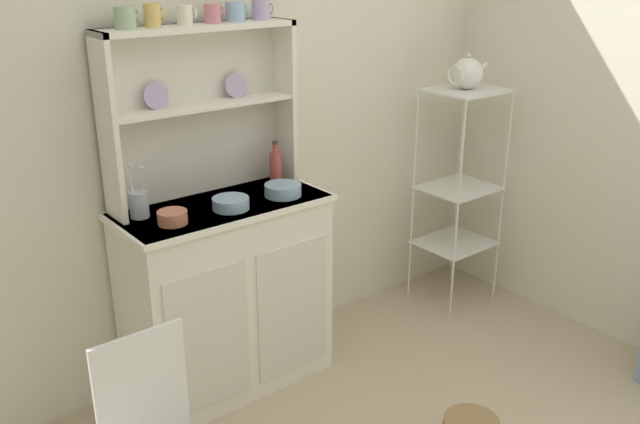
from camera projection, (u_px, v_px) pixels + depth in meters
name	position (u px, v px, depth m)	size (l,w,h in m)	color
wall_back	(231.00, 111.00, 3.18)	(3.84, 0.05, 2.50)	silver
hutch_cabinet	(227.00, 295.00, 3.14)	(0.95, 0.45, 0.91)	white
hutch_shelf_unit	(198.00, 100.00, 2.95)	(0.88, 0.18, 0.75)	silver
bakers_rack	(460.00, 175.00, 3.83)	(0.40, 0.35, 1.26)	silver
cup_sage_0	(125.00, 18.00, 2.61)	(0.10, 0.08, 0.09)	#9EB78E
cup_gold_1	(153.00, 15.00, 2.67)	(0.08, 0.07, 0.09)	#DBB760
cup_cream_2	(185.00, 15.00, 2.76)	(0.08, 0.06, 0.08)	silver
cup_rose_3	(213.00, 13.00, 2.83)	(0.08, 0.07, 0.08)	#D17A84
cup_sky_4	(236.00, 12.00, 2.90)	(0.10, 0.08, 0.08)	#8EB2D1
cup_lilac_5	(261.00, 10.00, 2.97)	(0.09, 0.08, 0.08)	#B79ECC
bowl_mixing_large	(172.00, 217.00, 2.76)	(0.12, 0.12, 0.05)	#C67556
bowl_floral_medium	(231.00, 203.00, 2.92)	(0.16, 0.16, 0.05)	#8EB2D1
bowl_cream_small	(283.00, 190.00, 3.08)	(0.17, 0.17, 0.05)	#8EB2D1
jam_bottle	(276.00, 167.00, 3.22)	(0.06, 0.06, 0.21)	#B74C47
utensil_jar	(139.00, 204.00, 2.81)	(0.08, 0.08, 0.24)	#B2B7C6
porcelain_teapot	(467.00, 73.00, 3.62)	(0.26, 0.17, 0.19)	white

